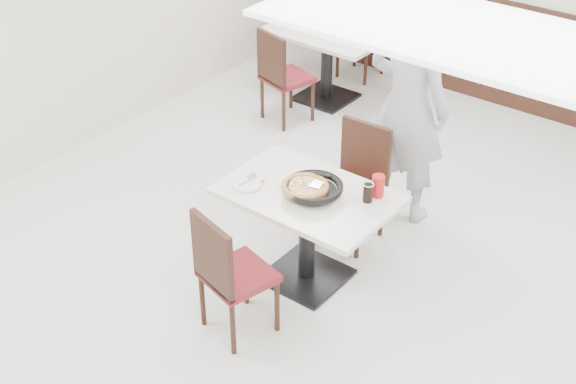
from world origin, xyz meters
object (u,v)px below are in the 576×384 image
Objects in this scene: bg_chair_left_far at (361,35)px; pizza at (305,188)px; side_plate at (247,185)px; bg_table_left at (327,65)px; chair_near at (238,272)px; bg_chair_left_near at (287,76)px; diner_person at (408,106)px; main_table at (307,236)px; cola_glass at (368,193)px; chair_far at (351,188)px; pizza_pan at (313,190)px; red_cup at (378,186)px.

pizza is at bearing 115.50° from bg_chair_left_far.
bg_table_left is (-1.24, 2.73, -0.38)m from side_plate.
chair_near is 1.00× the size of bg_chair_left_near.
diner_person reaches higher than chair_near.
bg_chair_left_near is at bearing 130.98° from main_table.
main_table is at bearing -157.25° from cola_glass.
diner_person reaches higher than chair_far.
bg_table_left is at bearing 122.40° from pizza.
bg_chair_left_near reaches higher than bg_table_left.
pizza_pan is 0.34× the size of bg_chair_left_far.
chair_near is 1.97m from diner_person.
bg_chair_left_far is at bearing 110.50° from side_plate.
chair_near reaches higher than pizza.
side_plate is 1.25× the size of red_cup.
bg_chair_left_near is at bearing 141.37° from red_cup.
pizza reaches higher than pizza_pan.
pizza is at bearing -138.16° from pizza_pan.
chair_near reaches higher than pizza_pan.
cola_glass is at bearing -100.46° from red_cup.
chair_far is at bearing -23.53° from bg_chair_left_near.
chair_near is 1.03m from cola_glass.
main_table is at bearing 88.50° from diner_person.
chair_far is at bearing 92.68° from main_table.
bg_chair_left_far is (-0.04, 0.70, 0.10)m from bg_table_left.
bg_chair_left_far is at bearing 93.32° from bg_table_left.
chair_near is at bearing -115.85° from cola_glass.
side_plate is at bearing -153.35° from main_table.
chair_far is 0.92m from side_plate.
chair_near is at bearing -114.42° from red_cup.
main_table is at bearing 101.27° from chair_near.
cola_glass is (0.77, 0.36, 0.06)m from side_plate.
red_cup is 3.64m from bg_chair_left_far.
diner_person is (0.11, 1.91, 0.49)m from chair_near.
pizza_pan is 1.21m from diner_person.
pizza is 0.42m from side_plate.
chair_near is 7.31× the size of cola_glass.
main_table is at bearing -57.29° from bg_table_left.
bg_chair_left_far is (-2.07, 2.97, -0.35)m from red_cup.
pizza_pan is 1.02× the size of pizza.
chair_near and bg_chair_left_far have the same top height.
chair_far is at bearing 141.71° from red_cup.
chair_near is (-0.04, -0.71, 0.10)m from main_table.
main_table is 9.23× the size of cola_glass.
red_cup is 0.17× the size of bg_chair_left_far.
diner_person is 1.61× the size of bg_table_left.
main_table is 0.66m from red_cup.
main_table is 3.82× the size of pizza.
side_plate is (-0.44, -0.19, -0.03)m from pizza_pan.
main_table is at bearing -147.22° from red_cup.
bg_chair_left_near reaches higher than red_cup.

